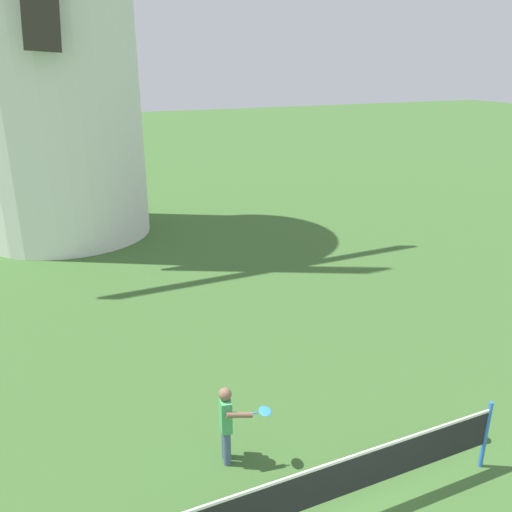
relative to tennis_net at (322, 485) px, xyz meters
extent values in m
cylinder|color=white|center=(-1.64, 14.01, 5.07)|extent=(5.35, 5.35, 11.50)
cylinder|color=blue|center=(2.68, 0.00, -0.14)|extent=(0.06, 0.06, 1.10)
cube|color=black|center=(0.00, 0.00, -0.01)|extent=(5.32, 0.01, 0.55)
cube|color=white|center=(0.00, 0.00, 0.28)|extent=(5.32, 0.02, 0.04)
cylinder|color=slate|center=(-0.64, 1.67, -0.40)|extent=(0.11, 0.11, 0.56)
cylinder|color=slate|center=(-0.67, 1.53, -0.40)|extent=(0.11, 0.11, 0.56)
cube|color=#4CB266|center=(-0.65, 1.60, 0.13)|extent=(0.20, 0.30, 0.50)
sphere|color=#89664C|center=(-0.65, 1.60, 0.47)|extent=(0.19, 0.19, 0.19)
cylinder|color=#89664C|center=(-0.62, 1.78, 0.11)|extent=(0.08, 0.08, 0.38)
cylinder|color=#89664C|center=(-0.51, 1.41, 0.20)|extent=(0.39, 0.15, 0.14)
cylinder|color=#338CCC|center=(-0.37, 1.39, 0.20)|extent=(0.22, 0.06, 0.04)
ellipsoid|color=#338CCC|center=(-0.15, 1.35, 0.20)|extent=(0.22, 0.27, 0.03)
sphere|color=silver|center=(3.11, 0.43, -0.58)|extent=(0.21, 0.21, 0.21)
cylinder|color=black|center=(-3.22, 20.87, -0.39)|extent=(0.60, 0.18, 0.60)
cylinder|color=black|center=(-3.23, 19.17, -0.39)|extent=(0.60, 0.18, 0.60)
camera|label=1|loc=(-2.78, -4.29, 4.85)|focal=37.06mm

